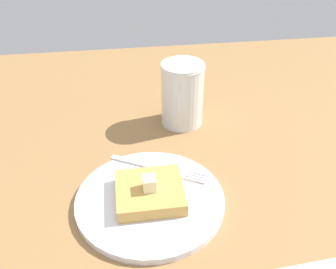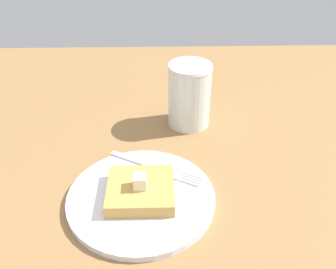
% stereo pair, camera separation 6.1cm
% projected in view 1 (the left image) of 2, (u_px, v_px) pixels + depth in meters
% --- Properties ---
extents(table_surface, '(1.29, 1.29, 0.02)m').
position_uv_depth(table_surface, '(163.00, 234.00, 0.51)').
color(table_surface, olive).
rests_on(table_surface, ground).
extents(plate, '(0.21, 0.21, 0.01)m').
position_uv_depth(plate, '(150.00, 200.00, 0.54)').
color(plate, white).
rests_on(plate, table_surface).
extents(toast_slice_center, '(0.09, 0.10, 0.02)m').
position_uv_depth(toast_slice_center, '(150.00, 192.00, 0.53)').
color(toast_slice_center, '#C69447').
rests_on(toast_slice_center, plate).
extents(butter_pat_primary, '(0.02, 0.02, 0.02)m').
position_uv_depth(butter_pat_primary, '(149.00, 183.00, 0.52)').
color(butter_pat_primary, '#F0F0CB').
rests_on(butter_pat_primary, toast_slice_center).
extents(fork, '(0.09, 0.15, 0.00)m').
position_uv_depth(fork, '(164.00, 169.00, 0.58)').
color(fork, silver).
rests_on(fork, plate).
extents(syrup_jar, '(0.08, 0.08, 0.12)m').
position_uv_depth(syrup_jar, '(182.00, 96.00, 0.69)').
color(syrup_jar, '#361A0A').
rests_on(syrup_jar, table_surface).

